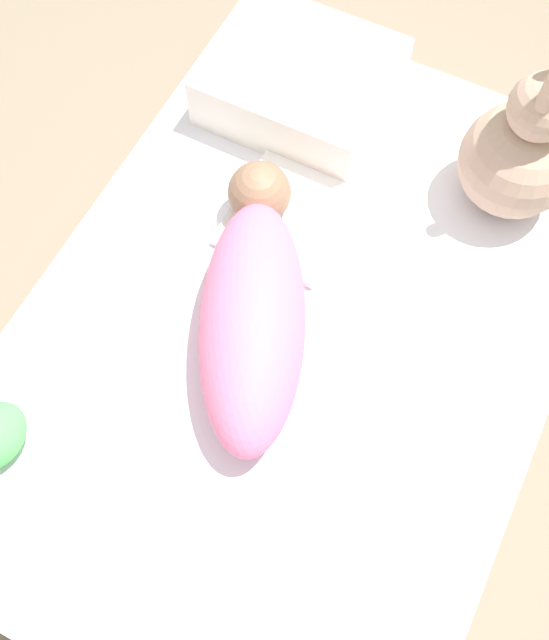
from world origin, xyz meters
The scene contains 6 objects.
ground_plane centered at (0.00, 0.00, 0.00)m, with size 12.00×12.00×0.00m, color #7A6B56.
bed_mattress centered at (0.00, 0.00, 0.12)m, with size 1.35×0.93×0.23m.
burp_cloth centered at (-0.20, -0.11, 0.24)m, with size 0.25×0.21×0.02m.
swaddled_baby centered at (0.04, -0.06, 0.31)m, with size 0.56×0.36×0.16m.
pillow centered at (-0.46, -0.22, 0.29)m, with size 0.31×0.35×0.12m.
bunny_plush centered at (-0.43, 0.24, 0.36)m, with size 0.22×0.22×0.39m.
Camera 1 is at (0.52, 0.22, 1.47)m, focal length 42.00 mm.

